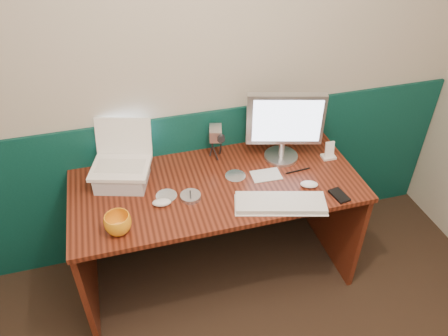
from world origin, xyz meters
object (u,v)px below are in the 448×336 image
object	(u,v)px
keyboard	(280,204)
laptop	(117,150)
camcorder	(216,142)
monitor	(284,126)
mug	(118,224)
desk	(217,231)

from	to	relation	value
keyboard	laptop	bearing A→B (deg)	167.59
camcorder	monitor	bearing A→B (deg)	-2.46
monitor	mug	world-z (taller)	monitor
desk	laptop	size ratio (longest dim) A/B	5.17
desk	mug	xyz separation A→B (m)	(-0.55, -0.23, 0.43)
keyboard	camcorder	bearing A→B (deg)	128.15
desk	monitor	xyz separation A→B (m)	(0.43, 0.14, 0.59)
desk	keyboard	size ratio (longest dim) A/B	3.44
desk	mug	world-z (taller)	mug
laptop	camcorder	bearing A→B (deg)	27.28
desk	laptop	world-z (taller)	laptop
laptop	monitor	bearing A→B (deg)	16.31
laptop	monitor	world-z (taller)	monitor
monitor	mug	bearing A→B (deg)	-144.05
desk	mug	bearing A→B (deg)	-157.51
monitor	camcorder	size ratio (longest dim) A/B	2.03
laptop	camcorder	size ratio (longest dim) A/B	1.44
mug	camcorder	distance (m)	0.78
monitor	camcorder	distance (m)	0.40
desk	camcorder	xyz separation A→B (m)	(0.06, 0.25, 0.48)
desk	camcorder	world-z (taller)	camcorder
keyboard	camcorder	size ratio (longest dim) A/B	2.17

